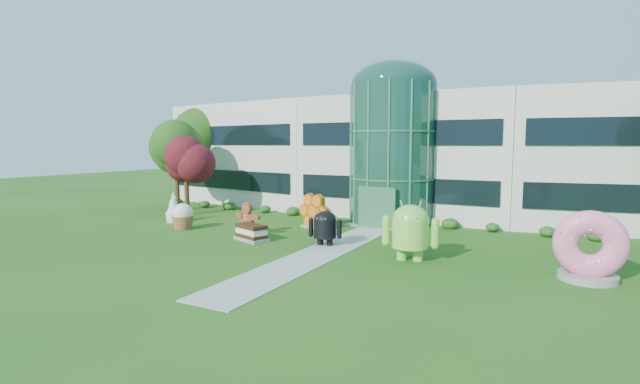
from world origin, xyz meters
The scene contains 14 objects.
ground centered at (0.00, 0.00, 0.00)m, with size 140.00×140.00×0.00m, color #215114.
building centered at (0.00, 18.00, 4.65)m, with size 46.00×15.00×9.30m, color beige, non-canonical shape.
atrium centered at (0.00, 12.00, 4.90)m, with size 6.00×6.00×9.80m, color #194738.
walkway centered at (0.00, 2.00, 0.02)m, with size 2.40×20.00×0.04m, color #9E9E93.
tree_red centered at (-15.50, 7.50, 3.00)m, with size 4.00×4.00×6.00m, color #3F0C14, non-canonical shape.
trees_backdrop centered at (0.00, 13.00, 4.20)m, with size 52.00×8.00×8.40m, color #254D13, non-canonical shape.
android_green centered at (4.49, 1.73, 1.61)m, with size 2.85×1.90×3.23m, color #7FD644, non-canonical shape.
android_black centered at (-0.64, 2.67, 1.15)m, with size 2.02×1.36×2.30m, color black, non-canonical shape.
donut centered at (12.03, 2.01, 1.49)m, with size 2.87×1.38×2.98m, color #E3568A, non-canonical shape.
gingerbread centered at (-6.30, 3.11, 1.05)m, with size 2.28×0.88×2.10m, color brown, non-canonical shape.
ice_cream_sandwich centered at (-5.08, 1.85, 0.49)m, with size 2.19×1.10×0.98m, color black, non-canonical shape.
honeycomb centered at (-3.78, 7.17, 1.05)m, with size 2.67×0.96×2.10m, color orange, non-canonical shape.
froyo centered at (-13.90, 4.49, 1.08)m, with size 1.27×1.27×2.17m, color white, non-canonical shape.
cupcake centered at (-11.27, 2.69, 0.87)m, with size 1.45×1.45×1.74m, color white, non-canonical shape.
Camera 1 is at (10.97, -19.85, 5.67)m, focal length 26.00 mm.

